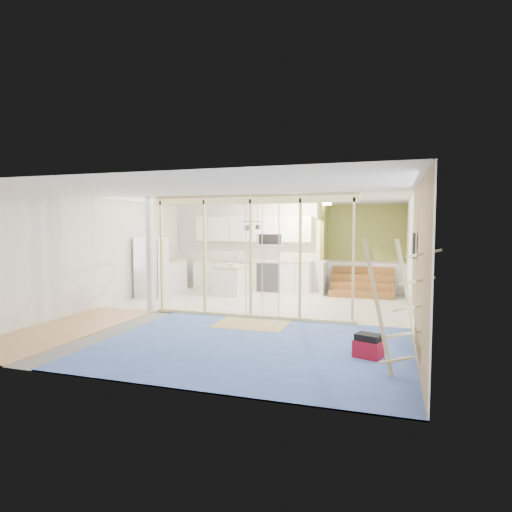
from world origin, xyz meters
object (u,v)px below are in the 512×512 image
(fridge, at_px, (152,268))
(toolbox, at_px, (368,347))
(island, at_px, (231,280))
(ladder, at_px, (398,308))

(fridge, distance_m, toolbox, 7.00)
(island, bearing_deg, ladder, -43.60)
(fridge, xyz_separation_m, toolbox, (5.89, -3.73, -0.64))
(island, relative_size, toolbox, 2.11)
(fridge, height_order, ladder, ladder)
(toolbox, bearing_deg, ladder, -43.45)
(island, relative_size, ladder, 0.54)
(fridge, xyz_separation_m, ladder, (6.28, -4.48, 0.10))
(fridge, bearing_deg, island, 23.63)
(toolbox, relative_size, ladder, 0.26)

